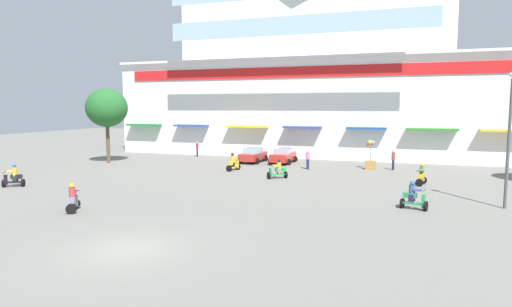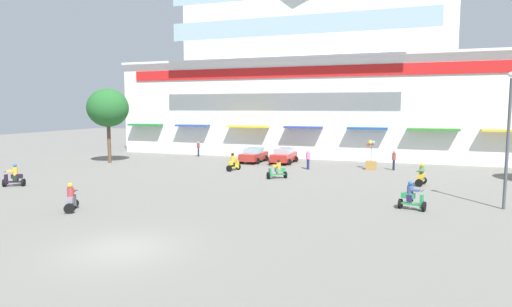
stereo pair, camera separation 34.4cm
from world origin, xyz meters
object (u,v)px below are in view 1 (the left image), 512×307
Objects in this scene: scooter_rider_3 at (422,176)px; scooter_rider_0 at (14,178)px; scooter_rider_2 at (414,197)px; streetlamp_near at (509,130)px; parked_car_0 at (253,155)px; parked_car_1 at (283,156)px; pedestrian_2 at (308,159)px; pedestrian_1 at (393,158)px; balloon_vendor_cart at (371,157)px; plaza_tree_0 at (107,108)px; scooter_rider_5 at (233,163)px; scooter_rider_1 at (73,200)px; pedestrian_0 at (197,148)px; scooter_rider_4 at (278,171)px.

scooter_rider_0 is at bearing -159.82° from scooter_rider_3.
streetlamp_near reaches higher than scooter_rider_2.
parked_car_1 is at bearing 5.69° from parked_car_0.
parked_car_0 is 6.66m from pedestrian_2.
scooter_rider_0 is 29.11m from pedestrian_1.
plaza_tree_0 is at bearing -171.40° from balloon_vendor_cart.
scooter_rider_5 is 0.21× the size of streetlamp_near.
parked_car_1 is at bearing 172.93° from pedestrian_1.
scooter_rider_5 is (-2.73, -6.01, -0.12)m from parked_car_1.
plaza_tree_0 is 17.39m from parked_car_1.
scooter_rider_0 is 27.77m from scooter_rider_3.
scooter_rider_5 reaches higher than scooter_rider_1.
plaza_tree_0 reaches higher than pedestrian_2.
scooter_rider_3 is at bearing -24.98° from pedestrian_0.
scooter_rider_1 reaches higher than scooter_rider_4.
scooter_rider_0 is 0.91× the size of pedestrian_1.
streetlamp_near is at bearing -23.00° from scooter_rider_5.
scooter_rider_2 is at bearing 20.18° from scooter_rider_1.
parked_car_1 is at bearing 17.82° from plaza_tree_0.
streetlamp_near is (31.99, -8.82, -1.10)m from plaza_tree_0.
scooter_rider_2 is 0.92× the size of pedestrian_2.
balloon_vendor_cart reaches higher than pedestrian_2.
parked_car_1 is 2.54× the size of scooter_rider_4.
scooter_rider_1 is 17.75m from scooter_rider_2.
scooter_rider_0 is at bearing -175.78° from scooter_rider_2.
parked_car_1 is 2.51× the size of scooter_rider_3.
scooter_rider_2 reaches higher than parked_car_0.
pedestrian_2 is 17.15m from streetlamp_near.
scooter_rider_0 is (-14.00, -17.64, -0.10)m from parked_car_1.
scooter_rider_5 is at bearing 145.35° from scooter_rider_2.
scooter_rider_3 is 7.92m from streetlamp_near.
plaza_tree_0 is at bearing -159.62° from parked_car_0.
scooter_rider_3 is (15.00, -7.77, -0.09)m from parked_car_0.
pedestrian_0 is at bearing 170.00° from pedestrian_1.
plaza_tree_0 is 14.08m from scooter_rider_5.
streetlamp_near is (3.93, -5.90, 3.53)m from scooter_rider_3.
scooter_rider_5 is at bearing -153.87° from pedestrian_2.
pedestrian_0 reaches higher than scooter_rider_2.
pedestrian_0 is at bearing 155.02° from scooter_rider_3.
scooter_rider_0 is 30.43m from streetlamp_near.
pedestrian_2 is (1.13, 5.48, 0.34)m from scooter_rider_4.
streetlamp_near is at bearing -41.10° from parked_car_1.
pedestrian_1 is at bearing 106.41° from scooter_rider_3.
scooter_rider_3 is at bearing -27.38° from parked_car_0.
plaza_tree_0 is 19.64m from pedestrian_2.
parked_car_0 is at bearing 57.48° from scooter_rider_0.
balloon_vendor_cart reaches higher than scooter_rider_2.
scooter_rider_2 reaches higher than scooter_rider_1.
scooter_rider_5 is at bearing 172.09° from scooter_rider_3.
parked_car_0 is 5.72m from scooter_rider_5.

